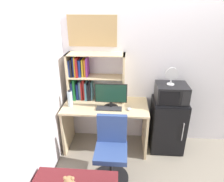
{
  "coord_description": "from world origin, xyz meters",
  "views": [
    {
      "loc": [
        -0.61,
        -3.04,
        2.21
      ],
      "look_at": [
        -0.8,
        -0.35,
        1.03
      ],
      "focal_mm": 32.16,
      "sensor_mm": 36.0,
      "label": 1
    }
  ],
  "objects_px": {
    "water_bottle": "(70,99)",
    "desk_fan": "(172,75)",
    "mini_fridge": "(167,125)",
    "wall_corkboard": "(92,31)",
    "desk_chair": "(111,153)",
    "keyboard": "(109,109)",
    "monitor": "(111,95)",
    "microwave": "(171,93)",
    "computer_mouse": "(129,109)",
    "hutch_bookshelf": "(87,77)"
  },
  "relations": [
    {
      "from": "hutch_bookshelf",
      "to": "wall_corkboard",
      "type": "relative_size",
      "value": 1.2
    },
    {
      "from": "desk_fan",
      "to": "water_bottle",
      "type": "bearing_deg",
      "value": -175.13
    },
    {
      "from": "monitor",
      "to": "wall_corkboard",
      "type": "bearing_deg",
      "value": 128.34
    },
    {
      "from": "microwave",
      "to": "wall_corkboard",
      "type": "xyz_separation_m",
      "value": [
        -1.2,
        0.25,
        0.85
      ]
    },
    {
      "from": "mini_fridge",
      "to": "desk_chair",
      "type": "xyz_separation_m",
      "value": [
        -0.84,
        -0.69,
        -0.03
      ]
    },
    {
      "from": "desk_chair",
      "to": "wall_corkboard",
      "type": "height_order",
      "value": "wall_corkboard"
    },
    {
      "from": "desk_fan",
      "to": "wall_corkboard",
      "type": "height_order",
      "value": "wall_corkboard"
    },
    {
      "from": "computer_mouse",
      "to": "wall_corkboard",
      "type": "height_order",
      "value": "wall_corkboard"
    },
    {
      "from": "desk_fan",
      "to": "desk_chair",
      "type": "distance_m",
      "value": 1.37
    },
    {
      "from": "keyboard",
      "to": "water_bottle",
      "type": "bearing_deg",
      "value": 174.45
    },
    {
      "from": "keyboard",
      "to": "desk_fan",
      "type": "distance_m",
      "value": 1.02
    },
    {
      "from": "desk_chair",
      "to": "wall_corkboard",
      "type": "bearing_deg",
      "value": 110.53
    },
    {
      "from": "water_bottle",
      "to": "desk_fan",
      "type": "relative_size",
      "value": 1.0
    },
    {
      "from": "desk_fan",
      "to": "monitor",
      "type": "bearing_deg",
      "value": -171.67
    },
    {
      "from": "mini_fridge",
      "to": "desk_fan",
      "type": "height_order",
      "value": "desk_fan"
    },
    {
      "from": "computer_mouse",
      "to": "water_bottle",
      "type": "relative_size",
      "value": 0.32
    },
    {
      "from": "microwave",
      "to": "desk_fan",
      "type": "xyz_separation_m",
      "value": [
        -0.03,
        -0.01,
        0.28
      ]
    },
    {
      "from": "keyboard",
      "to": "water_bottle",
      "type": "distance_m",
      "value": 0.6
    },
    {
      "from": "computer_mouse",
      "to": "wall_corkboard",
      "type": "bearing_deg",
      "value": 142.53
    },
    {
      "from": "keyboard",
      "to": "computer_mouse",
      "type": "distance_m",
      "value": 0.29
    },
    {
      "from": "desk_chair",
      "to": "wall_corkboard",
      "type": "xyz_separation_m",
      "value": [
        -0.35,
        0.94,
        1.44
      ]
    },
    {
      "from": "monitor",
      "to": "computer_mouse",
      "type": "xyz_separation_m",
      "value": [
        0.27,
        -0.06,
        -0.18
      ]
    },
    {
      "from": "mini_fridge",
      "to": "desk_chair",
      "type": "bearing_deg",
      "value": -140.9
    },
    {
      "from": "water_bottle",
      "to": "monitor",
      "type": "bearing_deg",
      "value": -0.06
    },
    {
      "from": "water_bottle",
      "to": "desk_chair",
      "type": "xyz_separation_m",
      "value": [
        0.66,
        -0.56,
        -0.5
      ]
    },
    {
      "from": "computer_mouse",
      "to": "microwave",
      "type": "bearing_deg",
      "value": 16.87
    },
    {
      "from": "wall_corkboard",
      "to": "desk_chair",
      "type": "bearing_deg",
      "value": -69.47
    },
    {
      "from": "keyboard",
      "to": "microwave",
      "type": "distance_m",
      "value": 0.96
    },
    {
      "from": "keyboard",
      "to": "water_bottle",
      "type": "relative_size",
      "value": 1.43
    },
    {
      "from": "mini_fridge",
      "to": "desk_fan",
      "type": "distance_m",
      "value": 0.84
    },
    {
      "from": "monitor",
      "to": "desk_chair",
      "type": "xyz_separation_m",
      "value": [
        0.05,
        -0.56,
        -0.58
      ]
    },
    {
      "from": "monitor",
      "to": "microwave",
      "type": "bearing_deg",
      "value": 8.44
    },
    {
      "from": "monitor",
      "to": "computer_mouse",
      "type": "height_order",
      "value": "monitor"
    },
    {
      "from": "desk_chair",
      "to": "desk_fan",
      "type": "bearing_deg",
      "value": 39.97
    },
    {
      "from": "keyboard",
      "to": "monitor",
      "type": "bearing_deg",
      "value": 67.85
    },
    {
      "from": "monitor",
      "to": "wall_corkboard",
      "type": "relative_size",
      "value": 0.64
    },
    {
      "from": "water_bottle",
      "to": "microwave",
      "type": "distance_m",
      "value": 1.51
    },
    {
      "from": "keyboard",
      "to": "mini_fridge",
      "type": "bearing_deg",
      "value": 11.49
    },
    {
      "from": "water_bottle",
      "to": "hutch_bookshelf",
      "type": "bearing_deg",
      "value": 51.91
    },
    {
      "from": "water_bottle",
      "to": "microwave",
      "type": "bearing_deg",
      "value": 5.0
    },
    {
      "from": "water_bottle",
      "to": "wall_corkboard",
      "type": "height_order",
      "value": "wall_corkboard"
    },
    {
      "from": "computer_mouse",
      "to": "microwave",
      "type": "xyz_separation_m",
      "value": [
        0.62,
        0.19,
        0.19
      ]
    },
    {
      "from": "water_bottle",
      "to": "desk_chair",
      "type": "height_order",
      "value": "water_bottle"
    },
    {
      "from": "mini_fridge",
      "to": "microwave",
      "type": "bearing_deg",
      "value": 90.01
    },
    {
      "from": "water_bottle",
      "to": "mini_fridge",
      "type": "xyz_separation_m",
      "value": [
        1.51,
        0.13,
        -0.47
      ]
    },
    {
      "from": "wall_corkboard",
      "to": "microwave",
      "type": "bearing_deg",
      "value": -11.96
    },
    {
      "from": "desk_fan",
      "to": "desk_chair",
      "type": "bearing_deg",
      "value": -140.03
    },
    {
      "from": "microwave",
      "to": "wall_corkboard",
      "type": "bearing_deg",
      "value": 168.04
    },
    {
      "from": "mini_fridge",
      "to": "wall_corkboard",
      "type": "bearing_deg",
      "value": 167.9
    },
    {
      "from": "microwave",
      "to": "mini_fridge",
      "type": "bearing_deg",
      "value": -89.99
    }
  ]
}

